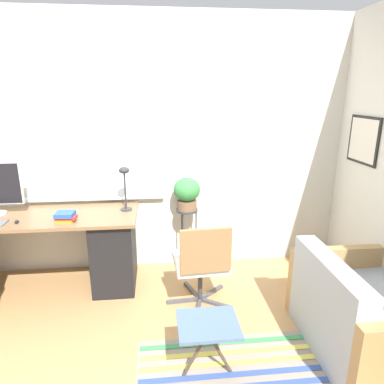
% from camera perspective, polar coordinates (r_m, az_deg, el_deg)
% --- Properties ---
extents(ground_plane, '(14.00, 14.00, 0.00)m').
position_cam_1_polar(ground_plane, '(3.49, -10.76, -17.45)').
color(ground_plane, tan).
extents(wall_back_with_window, '(9.00, 0.12, 2.70)m').
position_cam_1_polar(wall_back_with_window, '(3.70, -11.20, 7.21)').
color(wall_back_with_window, silver).
rests_on(wall_back_with_window, ground_plane).
extents(wall_right_with_picture, '(0.08, 9.00, 2.70)m').
position_cam_1_polar(wall_right_with_picture, '(3.59, 29.22, 5.10)').
color(wall_right_with_picture, silver).
rests_on(wall_right_with_picture, ground_plane).
extents(desk, '(2.19, 0.68, 0.78)m').
position_cam_1_polar(desk, '(3.80, -25.87, -8.77)').
color(desk, brown).
rests_on(desk, ground_plane).
extents(mouse, '(0.03, 0.06, 0.03)m').
position_cam_1_polar(mouse, '(3.50, -27.17, -4.42)').
color(mouse, black).
rests_on(mouse, desk).
extents(desk_lamp, '(0.12, 0.12, 0.44)m').
position_cam_1_polar(desk_lamp, '(3.44, -11.17, 2.14)').
color(desk_lamp, '#2D2D33').
rests_on(desk_lamp, desk).
extents(book_stack, '(0.19, 0.16, 0.08)m').
position_cam_1_polar(book_stack, '(3.36, -20.36, -3.85)').
color(book_stack, orange).
rests_on(book_stack, desk).
extents(office_chair_swivel, '(0.60, 0.62, 0.84)m').
position_cam_1_polar(office_chair_swivel, '(3.16, 1.65, -11.67)').
color(office_chair_swivel, '#47474C').
rests_on(office_chair_swivel, ground_plane).
extents(couch_loveseat, '(0.83, 1.11, 0.76)m').
position_cam_1_polar(couch_loveseat, '(3.06, 26.49, -18.29)').
color(couch_loveseat, '#9EA8B2').
rests_on(couch_loveseat, ground_plane).
extents(plant_stand, '(0.24, 0.24, 0.71)m').
position_cam_1_polar(plant_stand, '(3.72, -0.85, -4.42)').
color(plant_stand, '#333338').
rests_on(plant_stand, ground_plane).
extents(potted_plant, '(0.28, 0.28, 0.35)m').
position_cam_1_polar(potted_plant, '(3.63, -0.87, -0.05)').
color(potted_plant, brown).
rests_on(potted_plant, plant_stand).
extents(floor_rug_striped, '(1.44, 0.59, 0.01)m').
position_cam_1_polar(floor_rug_striped, '(2.84, 7.14, -26.43)').
color(floor_rug_striped, gray).
rests_on(floor_rug_striped, ground_plane).
extents(folding_stool, '(0.41, 0.35, 0.43)m').
position_cam_1_polar(folding_stool, '(2.50, 2.69, -21.65)').
color(folding_stool, slate).
rests_on(folding_stool, ground_plane).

